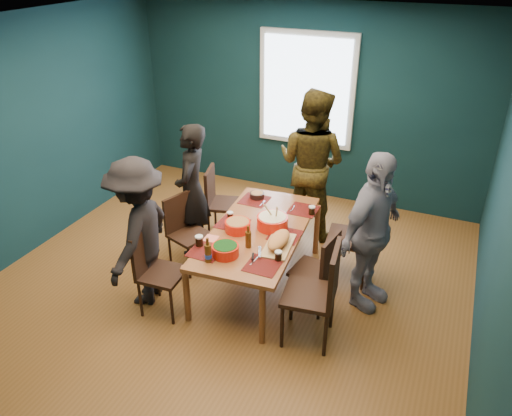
{
  "coord_description": "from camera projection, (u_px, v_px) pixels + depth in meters",
  "views": [
    {
      "loc": [
        2.04,
        -3.98,
        3.34
      ],
      "look_at": [
        0.26,
        0.14,
        0.93
      ],
      "focal_mm": 35.0,
      "sensor_mm": 36.0,
      "label": 1
    }
  ],
  "objects": [
    {
      "name": "bowl_salad",
      "position": [
        238.0,
        226.0,
        5.14
      ],
      "size": [
        0.27,
        0.27,
        0.11
      ],
      "color": "red",
      "rests_on": "dining_table"
    },
    {
      "name": "cutting_board",
      "position": [
        279.0,
        241.0,
        4.87
      ],
      "size": [
        0.32,
        0.62,
        0.14
      ],
      "rotation": [
        0.0,
        0.0,
        0.11
      ],
      "color": "tan",
      "rests_on": "dining_table"
    },
    {
      "name": "cola_glass_c",
      "position": [
        312.0,
        210.0,
        5.45
      ],
      "size": [
        0.07,
        0.07,
        0.1
      ],
      "color": "black",
      "rests_on": "dining_table"
    },
    {
      "name": "cola_glass_d",
      "position": [
        230.0,
        216.0,
        5.35
      ],
      "size": [
        0.07,
        0.07,
        0.09
      ],
      "color": "black",
      "rests_on": "dining_table"
    },
    {
      "name": "person_far_left",
      "position": [
        192.0,
        191.0,
        5.74
      ],
      "size": [
        0.52,
        0.66,
        1.6
      ],
      "primitive_type": "imported",
      "rotation": [
        0.0,
        0.0,
        4.97
      ],
      "color": "black",
      "rests_on": "floor"
    },
    {
      "name": "beer_bottle_a",
      "position": [
        208.0,
        253.0,
        4.63
      ],
      "size": [
        0.07,
        0.07,
        0.25
      ],
      "color": "#43270C",
      "rests_on": "dining_table"
    },
    {
      "name": "bowl_herbs",
      "position": [
        225.0,
        250.0,
        4.74
      ],
      "size": [
        0.26,
        0.26,
        0.11
      ],
      "color": "red",
      "rests_on": "dining_table"
    },
    {
      "name": "chair_left_near",
      "position": [
        154.0,
        265.0,
        4.9
      ],
      "size": [
        0.43,
        0.43,
        0.9
      ],
      "rotation": [
        0.0,
        0.0,
        0.06
      ],
      "color": "black",
      "rests_on": "floor"
    },
    {
      "name": "chair_right_far",
      "position": [
        360.0,
        231.0,
        5.32
      ],
      "size": [
        0.52,
        0.52,
        1.04
      ],
      "rotation": [
        0.0,
        0.0,
        0.11
      ],
      "color": "black",
      "rests_on": "floor"
    },
    {
      "name": "person_near_left",
      "position": [
        139.0,
        233.0,
        4.93
      ],
      "size": [
        0.73,
        1.09,
        1.58
      ],
      "primitive_type": "imported",
      "rotation": [
        0.0,
        0.0,
        4.86
      ],
      "color": "black",
      "rests_on": "floor"
    },
    {
      "name": "napkin_c",
      "position": [
        263.0,
        270.0,
        4.55
      ],
      "size": [
        0.15,
        0.15,
        0.0
      ],
      "primitive_type": "cube",
      "rotation": [
        0.0,
        0.0,
        0.3
      ],
      "color": "#EF7764",
      "rests_on": "dining_table"
    },
    {
      "name": "small_bowl",
      "position": [
        257.0,
        195.0,
        5.81
      ],
      "size": [
        0.17,
        0.17,
        0.07
      ],
      "color": "black",
      "rests_on": "dining_table"
    },
    {
      "name": "cola_glass_b",
      "position": [
        278.0,
        255.0,
        4.67
      ],
      "size": [
        0.07,
        0.07,
        0.1
      ],
      "color": "black",
      "rests_on": "dining_table"
    },
    {
      "name": "chair_left_mid",
      "position": [
        184.0,
        226.0,
        5.61
      ],
      "size": [
        0.5,
        0.5,
        0.86
      ],
      "rotation": [
        0.0,
        0.0,
        -0.33
      ],
      "color": "black",
      "rests_on": "floor"
    },
    {
      "name": "napkin_b",
      "position": [
        211.0,
        238.0,
        5.03
      ],
      "size": [
        0.14,
        0.14,
        0.0
      ],
      "primitive_type": "cube",
      "rotation": [
        0.0,
        0.0,
        0.07
      ],
      "color": "#EF7764",
      "rests_on": "dining_table"
    },
    {
      "name": "bowl_dumpling",
      "position": [
        272.0,
        221.0,
        5.19
      ],
      "size": [
        0.33,
        0.33,
        0.3
      ],
      "color": "red",
      "rests_on": "dining_table"
    },
    {
      "name": "beer_bottle_b",
      "position": [
        248.0,
        239.0,
        4.85
      ],
      "size": [
        0.06,
        0.06,
        0.23
      ],
      "color": "#43270C",
      "rests_on": "dining_table"
    },
    {
      "name": "person_right",
      "position": [
        372.0,
        233.0,
        4.85
      ],
      "size": [
        0.71,
        1.06,
        1.67
      ],
      "primitive_type": "imported",
      "rotation": [
        0.0,
        0.0,
        1.23
      ],
      "color": "silver",
      "rests_on": "floor"
    },
    {
      "name": "napkin_a",
      "position": [
        292.0,
        236.0,
        5.07
      ],
      "size": [
        0.18,
        0.18,
        0.0
      ],
      "primitive_type": "cube",
      "rotation": [
        0.0,
        0.0,
        0.6
      ],
      "color": "#EF7764",
      "rests_on": "dining_table"
    },
    {
      "name": "cola_glass_a",
      "position": [
        199.0,
        240.0,
        4.89
      ],
      "size": [
        0.08,
        0.08,
        0.11
      ],
      "color": "black",
      "rests_on": "dining_table"
    },
    {
      "name": "dining_table",
      "position": [
        258.0,
        235.0,
        5.22
      ],
      "size": [
        1.04,
        1.87,
        0.69
      ],
      "rotation": [
        0.0,
        0.0,
        0.08
      ],
      "color": "brown",
      "rests_on": "floor"
    },
    {
      "name": "person_back",
      "position": [
        311.0,
        163.0,
        6.12
      ],
      "size": [
        1.02,
        0.87,
        1.86
      ],
      "primitive_type": "imported",
      "rotation": [
        0.0,
        0.0,
        2.94
      ],
      "color": "black",
      "rests_on": "floor"
    },
    {
      "name": "chair_right_near",
      "position": [
        320.0,
        288.0,
        4.46
      ],
      "size": [
        0.52,
        0.52,
        1.03
      ],
      "rotation": [
        0.0,
        0.0,
        0.13
      ],
      "color": "black",
      "rests_on": "floor"
    },
    {
      "name": "chair_left_far",
      "position": [
        218.0,
        197.0,
        6.2
      ],
      "size": [
        0.5,
        0.5,
        0.9
      ],
      "rotation": [
        0.0,
        0.0,
        0.26
      ],
      "color": "black",
      "rests_on": "floor"
    },
    {
      "name": "room",
      "position": [
        238.0,
        160.0,
        5.08
      ],
      "size": [
        5.01,
        5.01,
        2.71
      ],
      "color": "brown",
      "rests_on": "ground"
    },
    {
      "name": "chair_right_mid",
      "position": [
        321.0,
        266.0,
        4.92
      ],
      "size": [
        0.45,
        0.45,
        0.86
      ],
      "rotation": [
        0.0,
        0.0,
        -0.15
      ],
      "color": "black",
      "rests_on": "floor"
    }
  ]
}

